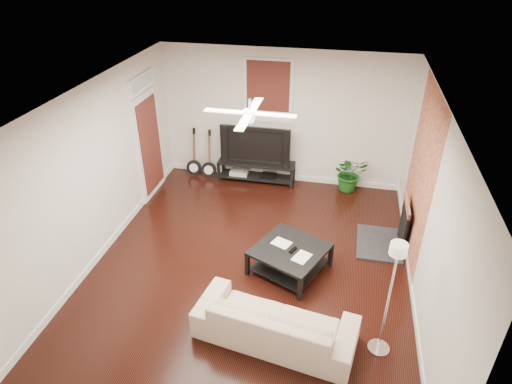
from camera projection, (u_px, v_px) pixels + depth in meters
room at (250, 191)px, 6.49m from camera, size 5.01×6.01×2.81m
brick_accent at (420, 176)px, 6.89m from camera, size 0.02×2.20×2.80m
fireplace at (392, 223)px, 7.42m from camera, size 0.80×1.10×0.92m
window_back at (268, 91)px, 8.77m from camera, size 1.00×0.06×1.30m
door_left at (148, 136)px, 8.61m from camera, size 0.08×1.00×2.50m
tv_stand at (256, 171)px, 9.52m from camera, size 1.63×0.43×0.46m
tv at (257, 144)px, 9.21m from camera, size 1.46×0.19×0.84m
coffee_table at (290, 259)px, 7.00m from camera, size 1.34×1.34×0.43m
sofa at (275, 321)px, 5.76m from camera, size 2.20×1.15×0.61m
floor_lamp at (388, 300)px, 5.33m from camera, size 0.32×0.32×1.71m
potted_plant at (350, 173)px, 9.13m from camera, size 0.82×0.76×0.76m
guitar_left at (193, 153)px, 9.59m from camera, size 0.34×0.25×1.07m
guitar_right at (208, 155)px, 9.50m from camera, size 0.36×0.28×1.07m
ceiling_fan at (250, 113)px, 5.88m from camera, size 1.24×1.24×0.32m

